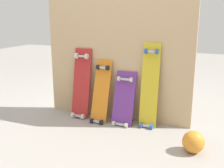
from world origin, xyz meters
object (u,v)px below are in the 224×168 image
skateboard_purple (124,102)px  skateboard_yellow (149,89)px  skateboard_red (81,86)px  skateboard_orange (101,95)px  rubber_ball (193,142)px

skateboard_purple → skateboard_yellow: 0.32m
skateboard_red → skateboard_orange: skateboard_red is taller
skateboard_purple → rubber_ball: bearing=-26.5°
skateboard_orange → skateboard_yellow: bearing=5.5°
skateboard_purple → rubber_ball: 0.90m
skateboard_orange → skateboard_yellow: skateboard_yellow is taller
skateboard_purple → skateboard_yellow: size_ratio=0.67×
skateboard_orange → skateboard_purple: 0.27m
skateboard_yellow → rubber_ball: (0.52, -0.43, -0.31)m
skateboard_orange → rubber_ball: bearing=-19.8°
skateboard_orange → skateboard_purple: skateboard_orange is taller
skateboard_purple → skateboard_yellow: (0.27, 0.04, 0.16)m
skateboard_purple → skateboard_yellow: bearing=8.1°
skateboard_red → skateboard_yellow: bearing=1.3°
skateboard_red → skateboard_purple: skateboard_red is taller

